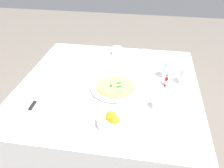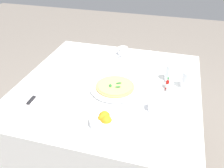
# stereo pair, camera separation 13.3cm
# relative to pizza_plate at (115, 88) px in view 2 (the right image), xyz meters

# --- Properties ---
(ground_plane) EXTENTS (8.00, 8.00, 0.00)m
(ground_plane) POSITION_rel_pizza_plate_xyz_m (0.05, 0.05, -0.76)
(ground_plane) COLOR slate
(dining_table) EXTENTS (1.13, 1.13, 0.75)m
(dining_table) POSITION_rel_pizza_plate_xyz_m (0.05, 0.05, -0.14)
(dining_table) COLOR white
(dining_table) RESTS_ON ground_plane
(pizza_plate) EXTENTS (0.31, 0.31, 0.02)m
(pizza_plate) POSITION_rel_pizza_plate_xyz_m (0.00, 0.00, 0.00)
(pizza_plate) COLOR white
(pizza_plate) RESTS_ON dining_table
(pizza) EXTENTS (0.24, 0.24, 0.02)m
(pizza) POSITION_rel_pizza_plate_xyz_m (-0.00, -0.00, 0.01)
(pizza) COLOR #DBAD60
(pizza) RESTS_ON pizza_plate
(coffee_cup_far_left) EXTENTS (0.13, 0.13, 0.07)m
(coffee_cup_far_left) POSITION_rel_pizza_plate_xyz_m (-0.14, -0.26, 0.02)
(coffee_cup_far_left) COLOR white
(coffee_cup_far_left) RESTS_ON dining_table
(coffee_cup_left_edge) EXTENTS (0.13, 0.13, 0.07)m
(coffee_cup_left_edge) POSITION_rel_pizza_plate_xyz_m (0.47, 0.06, 0.02)
(coffee_cup_left_edge) COLOR white
(coffee_cup_left_edge) RESTS_ON dining_table
(water_glass_back_corner) EXTENTS (0.07, 0.07, 0.11)m
(water_glass_back_corner) POSITION_rel_pizza_plate_xyz_m (0.20, -0.31, 0.04)
(water_glass_back_corner) COLOR white
(water_glass_back_corner) RESTS_ON dining_table
(water_glass_near_left) EXTENTS (0.07, 0.07, 0.11)m
(water_glass_near_left) POSITION_rel_pizza_plate_xyz_m (0.14, -0.42, 0.04)
(water_glass_near_left) COLOR white
(water_glass_near_left) RESTS_ON dining_table
(napkin_folded) EXTENTS (0.22, 0.14, 0.02)m
(napkin_folded) POSITION_rel_pizza_plate_xyz_m (-0.22, 0.42, -0.00)
(napkin_folded) COLOR white
(napkin_folded) RESTS_ON dining_table
(dinner_knife) EXTENTS (0.20, 0.03, 0.01)m
(dinner_knife) POSITION_rel_pizza_plate_xyz_m (-0.21, 0.42, 0.01)
(dinner_knife) COLOR silver
(dinner_knife) RESTS_ON napkin_folded
(citrus_bowl) EXTENTS (0.15, 0.15, 0.07)m
(citrus_bowl) POSITION_rel_pizza_plate_xyz_m (-0.32, -0.03, 0.02)
(citrus_bowl) COLOR white
(citrus_bowl) RESTS_ON dining_table
(hot_sauce_bottle) EXTENTS (0.02, 0.02, 0.08)m
(hot_sauce_bottle) POSITION_rel_pizza_plate_xyz_m (0.09, -0.31, 0.02)
(hot_sauce_bottle) COLOR #B7140F
(hot_sauce_bottle) RESTS_ON dining_table
(salt_shaker) EXTENTS (0.03, 0.03, 0.06)m
(salt_shaker) POSITION_rel_pizza_plate_xyz_m (0.12, -0.30, 0.01)
(salt_shaker) COLOR white
(salt_shaker) RESTS_ON dining_table
(pepper_shaker) EXTENTS (0.03, 0.03, 0.06)m
(pepper_shaker) POSITION_rel_pizza_plate_xyz_m (0.06, -0.32, 0.01)
(pepper_shaker) COLOR white
(pepper_shaker) RESTS_ON dining_table
(menu_card) EXTENTS (0.03, 0.09, 0.06)m
(menu_card) POSITION_rel_pizza_plate_xyz_m (0.48, -0.18, 0.02)
(menu_card) COLOR white
(menu_card) RESTS_ON dining_table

